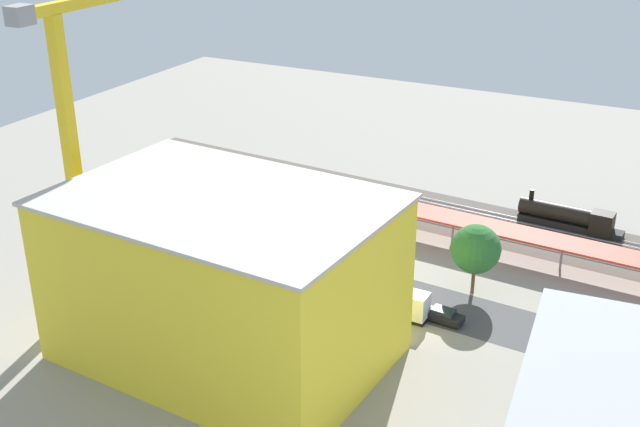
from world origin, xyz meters
TOP-DOWN VIEW (x-y plane):
  - ground_plane at (0.00, 0.00)m, footprint 185.60×185.60m
  - rail_bed at (0.00, -20.56)m, footprint 116.72×22.34m
  - street_asphalt at (0.00, 5.48)m, footprint 116.35×16.87m
  - track_rails at (0.00, -20.56)m, footprint 115.74×15.94m
  - platform_canopy_near at (-5.80, -11.45)m, footprint 68.01×9.43m
  - locomotive at (-19.73, -23.80)m, footprint 15.25×3.46m
  - parked_car_0 at (-11.61, 9.32)m, footprint 4.92×2.32m
  - parked_car_1 at (-3.79, 8.84)m, footprint 4.09×1.89m
  - parked_car_2 at (3.25, 8.80)m, footprint 4.61×2.12m
  - parked_car_3 at (10.90, 8.73)m, footprint 4.80×2.07m
  - parked_car_4 at (19.14, 8.50)m, footprint 4.34×1.96m
  - parked_car_5 at (27.20, 9.03)m, footprint 4.29×1.87m
  - parked_car_6 at (34.74, 9.24)m, footprint 4.63×2.04m
  - construction_building at (7.17, 26.16)m, footprint 34.68×24.70m
  - construction_roof_slab at (7.17, 26.16)m, footprint 35.31×25.33m
  - tower_crane at (28.91, 22.62)m, footprint 3.60×22.37m
  - box_truck_0 at (4.10, 8.47)m, footprint 10.15×3.15m
  - box_truck_1 at (-5.74, 10.37)m, footprint 8.87×2.77m
  - box_truck_2 at (-3.30, 10.04)m, footprint 9.56×2.82m
  - street_tree_0 at (-12.58, 1.00)m, footprint 6.15×6.15m
  - street_tree_1 at (36.20, -0.04)m, footprint 6.31×6.31m
  - street_tree_2 at (40.31, 0.11)m, footprint 4.49×4.49m
  - traffic_light at (14.52, 0.71)m, footprint 0.50×0.36m

SIDE VIEW (x-z plane):
  - ground_plane at x=0.00m, z-range 0.00..0.00m
  - rail_bed at x=0.00m, z-range 0.00..0.01m
  - street_asphalt at x=0.00m, z-range 0.00..0.01m
  - track_rails at x=0.00m, z-range 0.12..0.24m
  - parked_car_3 at x=10.90m, z-range -0.09..1.53m
  - parked_car_1 at x=-3.79m, z-range -0.10..1.54m
  - parked_car_0 at x=-11.61m, z-range -0.09..1.57m
  - parked_car_6 at x=34.74m, z-range -0.10..1.59m
  - parked_car_5 at x=27.20m, z-range -0.10..1.63m
  - parked_car_2 at x=3.25m, z-range -0.08..1.63m
  - parked_car_4 at x=19.14m, z-range -0.11..1.70m
  - box_truck_2 at x=-3.30m, z-range -0.03..3.29m
  - box_truck_1 at x=-5.74m, z-range -0.04..3.40m
  - locomotive at x=-19.73m, z-range -0.72..4.13m
  - box_truck_0 at x=4.10m, z-range -0.03..3.53m
  - platform_canopy_near at x=-5.80m, z-range 1.77..5.67m
  - traffic_light at x=14.52m, z-range 1.11..8.13m
  - street_tree_1 at x=36.20m, z-range 1.03..9.42m
  - street_tree_2 at x=40.31m, z-range 1.56..9.27m
  - street_tree_0 at x=-12.58m, z-range 1.46..10.56m
  - construction_building at x=7.17m, z-range 0.00..17.99m
  - construction_roof_slab at x=7.17m, z-range 17.99..18.39m
  - tower_crane at x=28.91m, z-range 2.64..38.69m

